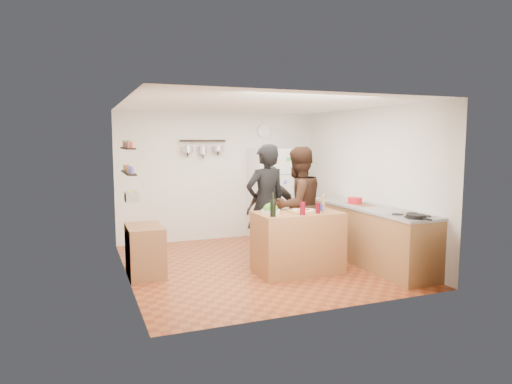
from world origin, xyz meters
name	(u,v)px	position (x,y,z in m)	size (l,w,h in m)	color
room_shell	(250,184)	(0.00, 0.39, 1.25)	(4.20, 4.20, 4.20)	brown
prep_island	(298,242)	(0.39, -0.60, 0.46)	(1.25, 0.72, 0.91)	olive
pizza_board	(304,211)	(0.47, -0.62, 0.92)	(0.42, 0.34, 0.02)	olive
pizza	(304,210)	(0.47, -0.62, 0.94)	(0.34, 0.34, 0.02)	#D4BD8C
salad_bowl	(271,211)	(-0.03, -0.55, 0.94)	(0.27, 0.27, 0.05)	silver
wine_bottle	(273,208)	(-0.11, -0.82, 1.03)	(0.08, 0.08, 0.25)	black
wine_glass_near	(303,208)	(0.34, -0.84, 1.00)	(0.08, 0.08, 0.19)	#600815
wine_glass_far	(318,208)	(0.61, -0.80, 0.99)	(0.07, 0.07, 0.16)	#4F0610
pepper_mill	(323,204)	(0.84, -0.55, 1.00)	(0.06, 0.06, 0.19)	#9D7342
salt_canister	(320,208)	(0.69, -0.72, 0.97)	(0.07, 0.07, 0.12)	navy
person_left	(266,205)	(0.12, 0.00, 0.95)	(0.70, 0.46, 1.91)	black
person_center	(298,206)	(0.60, -0.17, 0.93)	(0.91, 0.71, 1.86)	black
person_back	(272,211)	(0.45, 0.49, 0.77)	(0.90, 0.37, 1.53)	#322F2C
counter_run	(370,235)	(1.70, -0.55, 0.45)	(0.63, 2.63, 0.90)	#9E7042
stove_top	(411,216)	(1.70, -1.50, 0.91)	(0.60, 0.62, 0.02)	white
skillet	(416,217)	(1.60, -1.71, 0.94)	(0.26, 0.26, 0.05)	black
sink	(342,200)	(1.70, 0.30, 0.92)	(0.50, 0.80, 0.03)	silver
cutting_board	(364,205)	(1.70, -0.39, 0.91)	(0.30, 0.40, 0.02)	brown
red_bowl	(355,200)	(1.65, -0.19, 0.97)	(0.24, 0.24, 0.10)	red
fridge	(270,194)	(0.95, 1.75, 0.90)	(0.70, 0.68, 1.80)	white
wall_clock	(264,131)	(0.95, 2.08, 2.15)	(0.30, 0.30, 0.03)	silver
spice_shelf_lower	(128,173)	(-1.93, 0.20, 1.50)	(0.12, 1.00, 0.03)	black
spice_shelf_upper	(128,148)	(-1.93, 0.20, 1.85)	(0.12, 1.00, 0.03)	black
produce_basket	(131,197)	(-1.90, 0.20, 1.15)	(0.18, 0.35, 0.14)	silver
side_table	(145,250)	(-1.74, 0.10, 0.36)	(0.50, 0.80, 0.73)	#8F5C3C
pot_rack	(203,141)	(-0.35, 2.00, 1.95)	(0.90, 0.04, 0.04)	black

